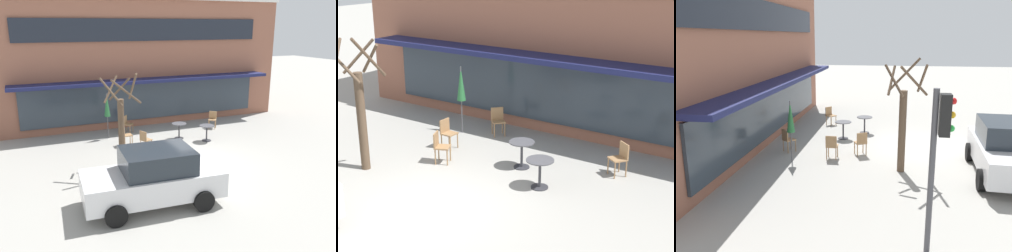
% 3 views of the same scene
% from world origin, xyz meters
% --- Properties ---
extents(ground_plane, '(80.00, 80.00, 0.00)m').
position_xyz_m(ground_plane, '(0.00, 0.00, 0.00)').
color(ground_plane, '#9E9B93').
extents(building_facade, '(16.24, 9.10, 7.05)m').
position_xyz_m(building_facade, '(0.00, 9.96, 3.52)').
color(building_facade, '#935B47').
rests_on(building_facade, ground).
extents(cafe_table_near_wall, '(0.70, 0.70, 0.76)m').
position_xyz_m(cafe_table_near_wall, '(1.67, 2.27, 0.52)').
color(cafe_table_near_wall, '#333338').
rests_on(cafe_table_near_wall, ground).
extents(cafe_table_streetside, '(0.70, 0.70, 0.76)m').
position_xyz_m(cafe_table_streetside, '(0.61, 3.10, 0.52)').
color(cafe_table_streetside, '#333338').
rests_on(cafe_table_streetside, ground).
extents(patio_umbrella_green_folded, '(0.28, 0.28, 2.20)m').
position_xyz_m(patio_umbrella_green_folded, '(-2.55, 4.46, 1.63)').
color(patio_umbrella_green_folded, '#4C4C51').
rests_on(patio_umbrella_green_folded, ground).
extents(cafe_chair_0, '(0.40, 0.40, 0.89)m').
position_xyz_m(cafe_chair_0, '(-2.04, 3.12, 0.53)').
color(cafe_chair_0, '#9E754C').
rests_on(cafe_chair_0, ground).
extents(cafe_chair_1, '(0.56, 0.56, 0.89)m').
position_xyz_m(cafe_chair_1, '(-1.47, 4.94, 0.53)').
color(cafe_chair_1, '#9E754C').
rests_on(cafe_chair_1, ground).
extents(cafe_chair_2, '(0.53, 0.53, 0.89)m').
position_xyz_m(cafe_chair_2, '(-1.47, 2.12, 0.53)').
color(cafe_chair_2, '#9E754C').
rests_on(cafe_chair_2, ground).
extents(cafe_chair_3, '(0.56, 0.56, 0.89)m').
position_xyz_m(cafe_chair_3, '(3.02, 4.12, 0.53)').
color(cafe_chair_3, '#9E754C').
rests_on(cafe_chair_3, ground).
extents(parked_sedan, '(4.30, 2.20, 1.76)m').
position_xyz_m(parked_sedan, '(-2.78, -2.60, 0.88)').
color(parked_sedan, silver).
rests_on(parked_sedan, ground).
extents(street_tree, '(1.41, 1.38, 3.68)m').
position_xyz_m(street_tree, '(-2.87, 0.65, 1.70)').
color(street_tree, brown).
rests_on(street_tree, ground).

